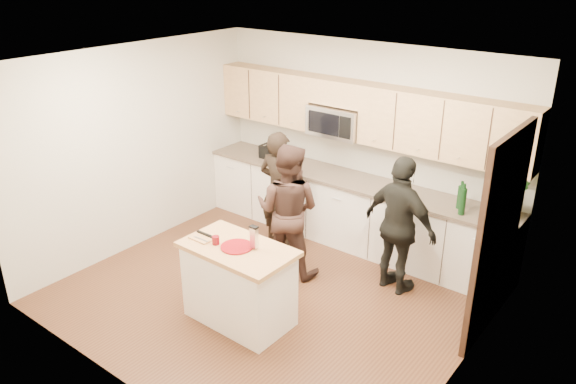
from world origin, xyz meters
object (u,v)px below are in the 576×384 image
Objects in this scene: island at (239,284)px; woman_center at (288,211)px; toaster at (271,152)px; woman_left at (279,190)px; woman_right at (400,226)px.

island is 0.72× the size of woman_center.
woman_left reaches higher than toaster.
island is 4.16× the size of toaster.
woman_left is at bearing 11.12° from woman_right.
island is 1.21m from woman_center.
woman_center is at bearing 134.38° from woman_left.
woman_right is (1.05, 1.59, 0.38)m from island.
toaster is at bearing -59.73° from woman_center.
woman_left reaches higher than island.
toaster is at bearing 122.62° from island.
woman_right is (1.26, 0.46, -0.01)m from woman_center.
toaster is 2.55m from woman_right.
woman_center is 1.35m from woman_right.
woman_left is 1.80m from woman_right.
woman_left is at bearing 115.69° from island.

